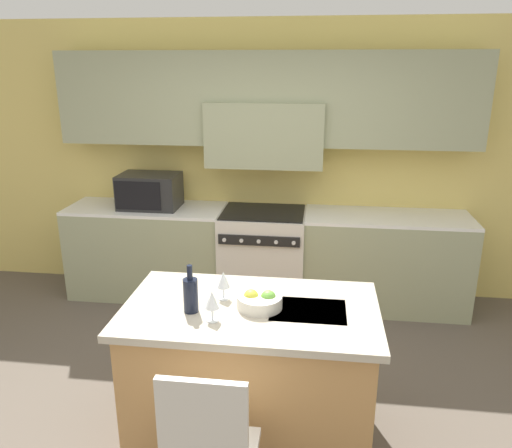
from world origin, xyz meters
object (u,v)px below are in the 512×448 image
at_px(microwave, 150,191).
at_px(wine_bottle, 191,294).
at_px(wine_glass_near, 212,301).
at_px(wine_glass_far, 223,280).
at_px(fruit_bowl, 260,300).
at_px(range_stove, 263,256).

height_order(microwave, wine_bottle, microwave).
xyz_separation_m(wine_glass_near, wine_glass_far, (0.01, 0.28, 0.00)).
xyz_separation_m(wine_glass_near, fruit_bowl, (0.24, 0.19, -0.08)).
bearing_deg(range_stove, fruit_bowl, -84.09).
height_order(wine_glass_near, fruit_bowl, wine_glass_near).
bearing_deg(fruit_bowl, wine_glass_far, 160.02).
height_order(microwave, fruit_bowl, microwave).
xyz_separation_m(microwave, wine_glass_far, (1.09, -1.87, -0.06)).
xyz_separation_m(range_stove, wine_glass_far, (-0.03, -1.85, 0.57)).
height_order(range_stove, fruit_bowl, fruit_bowl).
xyz_separation_m(microwave, wine_glass_near, (1.08, -2.14, -0.06)).
bearing_deg(fruit_bowl, range_stove, 95.91).
relative_size(range_stove, fruit_bowl, 3.47).
distance_m(range_stove, fruit_bowl, 2.00).
height_order(wine_glass_near, wine_glass_far, same).
height_order(range_stove, wine_bottle, wine_bottle).
bearing_deg(microwave, fruit_bowl, -55.78).
distance_m(wine_bottle, fruit_bowl, 0.41).
bearing_deg(wine_glass_far, wine_glass_near, -92.31).
distance_m(range_stove, wine_bottle, 2.11).
bearing_deg(wine_bottle, wine_glass_near, -32.59).
bearing_deg(wine_glass_far, range_stove, 89.00).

